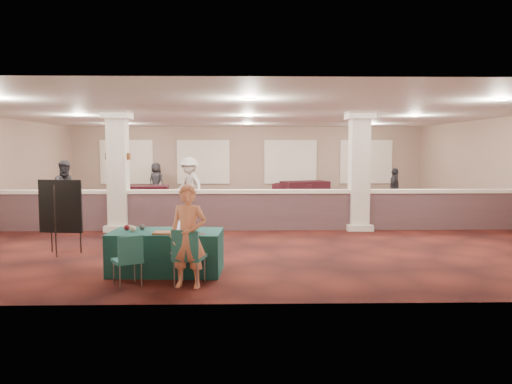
{
  "coord_description": "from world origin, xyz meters",
  "views": [
    {
      "loc": [
        -0.1,
        -14.95,
        2.21
      ],
      "look_at": [
        0.19,
        -2.0,
        1.08
      ],
      "focal_mm": 35.0,
      "sensor_mm": 36.0,
      "label": 1
    }
  ],
  "objects_px": {
    "near_table": "(166,252)",
    "conf_chair_side": "(129,256)",
    "easel_board": "(60,207)",
    "attendee_a": "(67,190)",
    "conf_chair_main": "(188,253)",
    "far_table_back_left": "(142,196)",
    "far_table_front_center": "(293,208)",
    "attendee_c": "(394,190)",
    "far_table_back_center": "(293,192)",
    "attendee_b": "(189,185)",
    "far_table_front_right": "(454,208)",
    "woman": "(188,236)",
    "far_table_front_left": "(167,208)",
    "far_table_back_right": "(305,190)",
    "attendee_d": "(156,181)"
  },
  "relations": [
    {
      "from": "far_table_front_center",
      "to": "far_table_back_center",
      "type": "height_order",
      "value": "far_table_front_center"
    },
    {
      "from": "easel_board",
      "to": "attendee_d",
      "type": "relative_size",
      "value": 0.99
    },
    {
      "from": "far_table_front_center",
      "to": "far_table_back_left",
      "type": "bearing_deg",
      "value": 144.24
    },
    {
      "from": "conf_chair_side",
      "to": "attendee_b",
      "type": "xyz_separation_m",
      "value": [
        -0.04,
        9.18,
        0.46
      ]
    },
    {
      "from": "easel_board",
      "to": "woman",
      "type": "xyz_separation_m",
      "value": [
        2.93,
        -2.53,
        -0.17
      ]
    },
    {
      "from": "conf_chair_side",
      "to": "far_table_front_center",
      "type": "distance_m",
      "value": 8.09
    },
    {
      "from": "woman",
      "to": "attendee_a",
      "type": "xyz_separation_m",
      "value": [
        -4.63,
        7.69,
        0.1
      ]
    },
    {
      "from": "attendee_c",
      "to": "attendee_b",
      "type": "bearing_deg",
      "value": 120.61
    },
    {
      "from": "conf_chair_side",
      "to": "attendee_d",
      "type": "xyz_separation_m",
      "value": [
        -2.04,
        14.07,
        0.3
      ]
    },
    {
      "from": "far_table_back_center",
      "to": "attendee_c",
      "type": "height_order",
      "value": "attendee_c"
    },
    {
      "from": "far_table_front_center",
      "to": "far_table_back_right",
      "type": "xyz_separation_m",
      "value": [
        1.12,
        6.2,
        0.03
      ]
    },
    {
      "from": "conf_chair_side",
      "to": "attendee_c",
      "type": "xyz_separation_m",
      "value": [
        7.1,
        9.39,
        0.27
      ]
    },
    {
      "from": "far_table_back_left",
      "to": "near_table",
      "type": "bearing_deg",
      "value": -76.23
    },
    {
      "from": "conf_chair_main",
      "to": "far_table_back_left",
      "type": "height_order",
      "value": "conf_chair_main"
    },
    {
      "from": "far_table_front_left",
      "to": "easel_board",
      "type": "bearing_deg",
      "value": -106.38
    },
    {
      "from": "far_table_front_center",
      "to": "attendee_d",
      "type": "height_order",
      "value": "attendee_d"
    },
    {
      "from": "conf_chair_main",
      "to": "conf_chair_side",
      "type": "height_order",
      "value": "conf_chair_main"
    },
    {
      "from": "easel_board",
      "to": "far_table_back_center",
      "type": "xyz_separation_m",
      "value": [
        5.93,
        11.08,
        -0.65
      ]
    },
    {
      "from": "attendee_a",
      "to": "attendee_b",
      "type": "bearing_deg",
      "value": -6.38
    },
    {
      "from": "near_table",
      "to": "far_table_back_left",
      "type": "height_order",
      "value": "far_table_back_left"
    },
    {
      "from": "conf_chair_side",
      "to": "far_table_back_left",
      "type": "height_order",
      "value": "conf_chair_side"
    },
    {
      "from": "conf_chair_side",
      "to": "far_table_back_right",
      "type": "height_order",
      "value": "conf_chair_side"
    },
    {
      "from": "attendee_d",
      "to": "woman",
      "type": "bearing_deg",
      "value": 129.34
    },
    {
      "from": "near_table",
      "to": "conf_chair_side",
      "type": "distance_m",
      "value": 1.02
    },
    {
      "from": "near_table",
      "to": "far_table_back_right",
      "type": "relative_size",
      "value": 0.99
    },
    {
      "from": "attendee_a",
      "to": "far_table_back_center",
      "type": "bearing_deg",
      "value": 8.56
    },
    {
      "from": "far_table_front_center",
      "to": "attendee_b",
      "type": "bearing_deg",
      "value": 151.8
    },
    {
      "from": "easel_board",
      "to": "attendee_a",
      "type": "bearing_deg",
      "value": 115.45
    },
    {
      "from": "near_table",
      "to": "far_table_front_left",
      "type": "xyz_separation_m",
      "value": [
        -1.0,
        6.46,
        0.01
      ]
    },
    {
      "from": "woman",
      "to": "attendee_b",
      "type": "relative_size",
      "value": 0.86
    },
    {
      "from": "far_table_back_center",
      "to": "attendee_d",
      "type": "height_order",
      "value": "attendee_d"
    },
    {
      "from": "far_table_front_left",
      "to": "far_table_back_left",
      "type": "height_order",
      "value": "far_table_back_left"
    },
    {
      "from": "near_table",
      "to": "far_table_back_center",
      "type": "xyz_separation_m",
      "value": [
        3.5,
        12.66,
        -0.03
      ]
    },
    {
      "from": "easel_board",
      "to": "attendee_a",
      "type": "distance_m",
      "value": 5.43
    },
    {
      "from": "conf_chair_main",
      "to": "attendee_b",
      "type": "relative_size",
      "value": 0.49
    },
    {
      "from": "attendee_c",
      "to": "far_table_front_center",
      "type": "bearing_deg",
      "value": 147.23
    },
    {
      "from": "far_table_back_right",
      "to": "conf_chair_side",
      "type": "bearing_deg",
      "value": -108.19
    },
    {
      "from": "attendee_c",
      "to": "conf_chair_main",
      "type": "bearing_deg",
      "value": 175.62
    },
    {
      "from": "far_table_back_right",
      "to": "attendee_b",
      "type": "distance_m",
      "value": 6.31
    },
    {
      "from": "easel_board",
      "to": "far_table_front_right",
      "type": "relative_size",
      "value": 0.88
    },
    {
      "from": "far_table_front_left",
      "to": "attendee_a",
      "type": "xyz_separation_m",
      "value": [
        -3.13,
        0.28,
        0.54
      ]
    },
    {
      "from": "attendee_b",
      "to": "far_table_front_left",
      "type": "bearing_deg",
      "value": -59.52
    },
    {
      "from": "near_table",
      "to": "far_table_back_center",
      "type": "height_order",
      "value": "near_table"
    },
    {
      "from": "near_table",
      "to": "far_table_front_right",
      "type": "bearing_deg",
      "value": 42.97
    },
    {
      "from": "far_table_front_center",
      "to": "attendee_c",
      "type": "bearing_deg",
      "value": 28.31
    },
    {
      "from": "easel_board",
      "to": "far_table_front_center",
      "type": "bearing_deg",
      "value": 49.8
    },
    {
      "from": "near_table",
      "to": "far_table_back_center",
      "type": "distance_m",
      "value": 13.14
    },
    {
      "from": "far_table_front_left",
      "to": "attendee_b",
      "type": "bearing_deg",
      "value": 74.58
    },
    {
      "from": "far_table_back_left",
      "to": "far_table_back_center",
      "type": "distance_m",
      "value": 6.46
    },
    {
      "from": "far_table_front_right",
      "to": "attendee_c",
      "type": "xyz_separation_m",
      "value": [
        -1.34,
        1.85,
        0.41
      ]
    }
  ]
}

